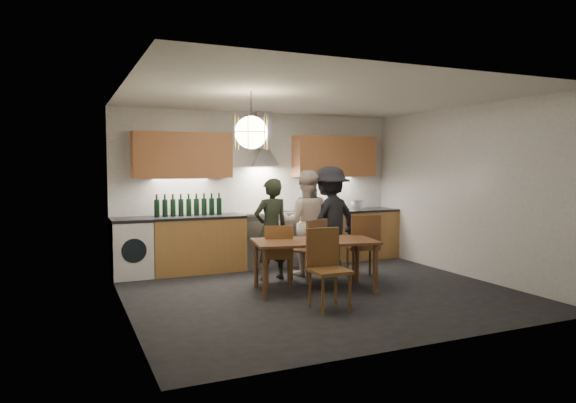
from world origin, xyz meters
name	(u,v)px	position (x,y,z in m)	size (l,w,h in m)	color
ground	(319,291)	(0.00, 0.00, 0.00)	(5.00, 5.00, 0.00)	black
room_shell	(320,165)	(0.00, 0.00, 1.71)	(5.02, 4.52, 2.61)	white
counter_run	(268,239)	(0.02, 1.95, 0.45)	(5.00, 0.62, 0.90)	tan
range_stove	(267,240)	(0.00, 1.94, 0.44)	(0.90, 0.60, 0.92)	silver
wall_fixtures	(264,155)	(0.00, 2.07, 1.87)	(4.30, 0.54, 1.10)	#D18550
pendant_lamp	(251,132)	(-1.00, -0.10, 2.10)	(0.43, 0.43, 0.70)	black
dining_table	(314,246)	(-0.04, 0.08, 0.61)	(1.76, 1.10, 0.69)	brown
chair_back_left	(279,252)	(-0.40, 0.47, 0.50)	(0.50, 0.50, 0.87)	brown
chair_back_mid	(312,246)	(0.20, 0.63, 0.52)	(0.53, 0.53, 0.91)	brown
chair_back_right	(364,242)	(0.93, 0.38, 0.56)	(0.55, 0.55, 0.97)	brown
chair_front	(326,263)	(-0.29, -0.73, 0.54)	(0.44, 0.44, 0.95)	brown
person_left	(271,229)	(-0.32, 0.94, 0.75)	(0.55, 0.36, 1.51)	black
person_mid	(306,223)	(0.31, 1.07, 0.81)	(0.79, 0.61, 1.62)	beige
person_right	(330,220)	(0.72, 1.05, 0.84)	(1.09, 0.62, 1.68)	black
mixing_bowl	(330,208)	(1.22, 1.94, 0.94)	(0.31, 0.31, 0.08)	silver
stock_pot	(356,205)	(1.75, 1.94, 0.98)	(0.23, 0.23, 0.16)	silver
wine_bottles	(189,205)	(-1.31, 1.97, 1.08)	(1.08, 0.08, 0.35)	black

